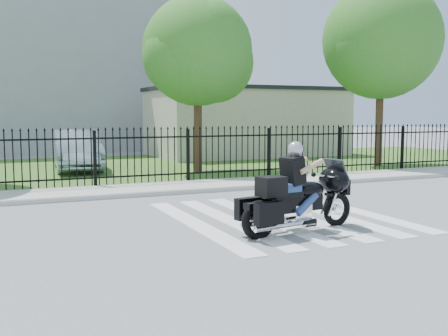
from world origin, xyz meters
name	(u,v)px	position (x,y,z in m)	size (l,w,h in m)	color
ground	(280,217)	(0.00, 0.00, 0.00)	(120.00, 120.00, 0.00)	slate
crosswalk	(280,217)	(0.00, 0.00, 0.01)	(5.00, 5.50, 0.01)	silver
sidewalk	(199,186)	(0.00, 5.00, 0.06)	(40.00, 2.00, 0.12)	#ADAAA3
curb	(211,190)	(0.00, 4.00, 0.06)	(40.00, 0.12, 0.12)	#ADAAA3
grass_strip	(141,167)	(0.00, 12.00, 0.01)	(40.00, 12.00, 0.02)	#29521C
iron_fence	(188,156)	(0.00, 6.00, 0.90)	(26.00, 0.04, 1.80)	black
tree_mid	(197,51)	(1.50, 9.00, 4.67)	(4.20, 4.20, 6.78)	#382316
tree_right	(382,40)	(9.50, 8.00, 5.39)	(5.00, 5.00, 7.90)	#382316
building_low	(245,123)	(7.00, 16.00, 1.75)	(10.00, 6.00, 3.50)	beige
building_low_roof	(246,89)	(7.00, 16.00, 3.60)	(10.20, 6.20, 0.20)	black
building_tall	(37,55)	(-3.00, 26.00, 6.00)	(15.00, 10.00, 12.00)	#93969C
motorcycle_rider	(297,194)	(-0.46, -1.44, 0.74)	(2.73, 1.16, 1.81)	black
parked_car	(77,150)	(-2.71, 11.60, 0.83)	(1.71, 4.90, 1.61)	#8FA2B5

